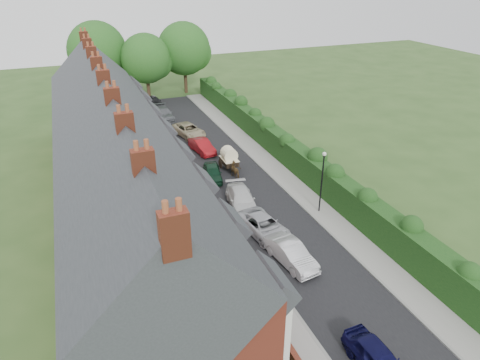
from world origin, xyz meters
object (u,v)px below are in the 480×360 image
object	(u,v)px
horse_cart	(229,157)
car_silver_b	(264,226)
car_silver_a	(291,253)
car_green	(212,173)
car_black	(154,102)
car_red	(202,146)
car_grey	(164,114)
car_navy	(378,360)
horse	(236,170)
car_white	(241,199)
lamppost	(322,175)
car_beige	(189,130)

from	to	relation	value
horse_cart	car_silver_b	bearing A→B (deg)	-97.57
car_silver_a	car_green	world-z (taller)	car_silver_a
car_green	car_black	xyz separation A→B (m)	(-0.43, 24.00, 0.06)
car_red	car_grey	xyz separation A→B (m)	(-1.36, 11.92, 0.06)
car_navy	car_silver_b	bearing A→B (deg)	88.59
car_navy	car_silver_b	size ratio (longest dim) A/B	0.83
car_silver_a	horse	distance (m)	13.07
car_silver_b	horse	size ratio (longest dim) A/B	2.93
car_silver_a	car_grey	bearing A→B (deg)	83.82
car_white	car_green	distance (m)	5.63
car_white	car_black	size ratio (longest dim) A/B	1.16
car_grey	horse	world-z (taller)	car_grey
car_silver_a	car_silver_b	bearing A→B (deg)	85.28
car_white	horse_cart	size ratio (longest dim) A/B	1.55
car_silver_b	lamppost	bearing A→B (deg)	3.01
car_navy	car_red	xyz separation A→B (m)	(0.12, 28.71, -0.01)
car_black	car_silver_b	bearing A→B (deg)	-99.45
car_navy	car_white	xyz separation A→B (m)	(-0.27, 16.80, 0.01)
car_navy	horse	world-z (taller)	horse
lamppost	horse_cart	bearing A→B (deg)	111.15
car_white	car_red	xyz separation A→B (m)	(0.39, 11.91, -0.03)
car_silver_b	car_beige	size ratio (longest dim) A/B	0.99
car_silver_a	car_grey	xyz separation A→B (m)	(-1.27, 31.69, 0.02)
car_red	car_silver_a	bearing A→B (deg)	-98.42
car_silver_a	car_grey	size ratio (longest dim) A/B	0.86
car_beige	car_black	distance (m)	12.67
car_beige	car_silver_b	bearing A→B (deg)	-105.30
car_silver_b	car_grey	bearing A→B (deg)	82.61
car_silver_b	car_white	distance (m)	4.18
car_green	car_grey	size ratio (longest dim) A/B	0.75
car_navy	car_green	size ratio (longest dim) A/B	1.05
car_silver_b	car_grey	distance (m)	28.04
car_grey	car_silver_a	bearing A→B (deg)	-86.78
car_green	car_silver_a	bearing A→B (deg)	-73.56
lamppost	horse_cart	size ratio (longest dim) A/B	1.63
car_green	horse	bearing A→B (deg)	0.96
lamppost	horse	world-z (taller)	lamppost
car_silver_b	car_black	xyz separation A→B (m)	(-1.07, 33.78, 0.04)
car_white	car_navy	bearing A→B (deg)	-80.04
car_green	car_beige	bearing A→B (deg)	97.80
car_navy	horse_cart	size ratio (longest dim) A/B	1.29
horse_cart	car_navy	bearing A→B (deg)	-93.06
horse	horse_cart	bearing A→B (deg)	-97.22
car_grey	car_black	distance (m)	5.76
car_white	car_green	size ratio (longest dim) A/B	1.26
car_silver_a	car_white	size ratio (longest dim) A/B	0.90
car_green	car_beige	xyz separation A→B (m)	(0.97, 11.40, 0.03)
car_beige	car_black	xyz separation A→B (m)	(-1.40, 12.59, 0.03)
lamppost	car_beige	size ratio (longest dim) A/B	1.05
car_silver_a	horse_cart	distance (m)	14.88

